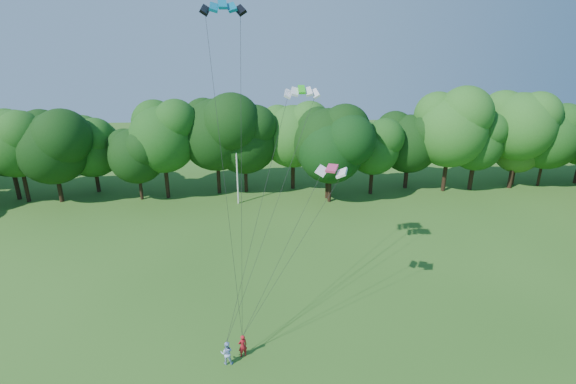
{
  "coord_description": "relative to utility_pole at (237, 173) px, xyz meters",
  "views": [
    {
      "loc": [
        -0.54,
        -17.91,
        20.56
      ],
      "look_at": [
        1.06,
        13.0,
        8.76
      ],
      "focal_mm": 28.0,
      "sensor_mm": 36.0,
      "label": 1
    }
  ],
  "objects": [
    {
      "name": "utility_pole",
      "position": [
        0.0,
        0.0,
        0.0
      ],
      "size": [
        1.5,
        0.19,
        7.52
      ],
      "rotation": [
        0.0,
        0.0,
        0.03
      ],
      "color": "silver",
      "rests_on": "ground"
    },
    {
      "name": "tree_back_west",
      "position": [
        -25.56,
        1.95,
        3.97
      ],
      "size": [
        8.65,
        8.65,
        12.58
      ],
      "color": "black",
      "rests_on": "ground"
    },
    {
      "name": "kite_green",
      "position": [
        5.94,
        -19.09,
        12.27
      ],
      "size": [
        2.38,
        1.08,
        0.5
      ],
      "rotation": [
        0.0,
        0.0,
        0.01
      ],
      "color": "green",
      "rests_on": "ground"
    },
    {
      "name": "kite_flyer_right",
      "position": [
        0.67,
        -27.16,
        -3.06
      ],
      "size": [
        0.81,
        0.63,
        1.64
      ],
      "primitive_type": "imported",
      "rotation": [
        0.0,
        0.0,
        3.12
      ],
      "color": "#B1C9F5",
      "rests_on": "ground"
    },
    {
      "name": "kite_flyer_left",
      "position": [
        1.66,
        -26.54,
        -3.06
      ],
      "size": [
        0.7,
        0.59,
        1.64
      ],
      "primitive_type": "imported",
      "rotation": [
        0.0,
        0.0,
        3.54
      ],
      "color": "#B41721",
      "rests_on": "ground"
    },
    {
      "name": "tree_back_east",
      "position": [
        36.37,
        4.86,
        2.19
      ],
      "size": [
        6.69,
        6.69,
        9.72
      ],
      "color": "#382516",
      "rests_on": "ground"
    },
    {
      "name": "kite_teal",
      "position": [
        0.96,
        -21.04,
        17.61
      ],
      "size": [
        2.77,
        1.52,
        0.58
      ],
      "rotation": [
        0.0,
        0.0,
        0.14
      ],
      "color": "#046588",
      "rests_on": "ground"
    },
    {
      "name": "tree_back_center",
      "position": [
        11.02,
        0.05,
        3.89
      ],
      "size": [
        8.56,
        8.56,
        12.45
      ],
      "color": "black",
      "rests_on": "ground"
    },
    {
      "name": "kite_pink",
      "position": [
        7.62,
        -23.03,
        7.82
      ],
      "size": [
        2.21,
        1.64,
        0.34
      ],
      "rotation": [
        0.0,
        0.0,
        -0.38
      ],
      "color": "#C83767",
      "rests_on": "ground"
    }
  ]
}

